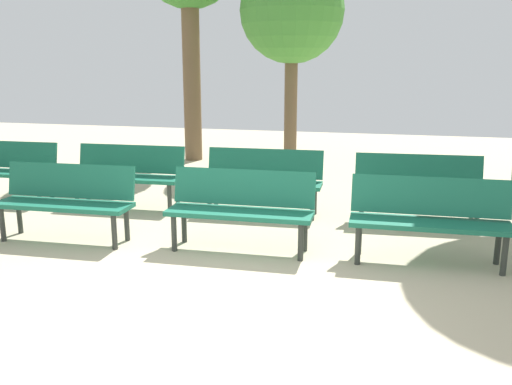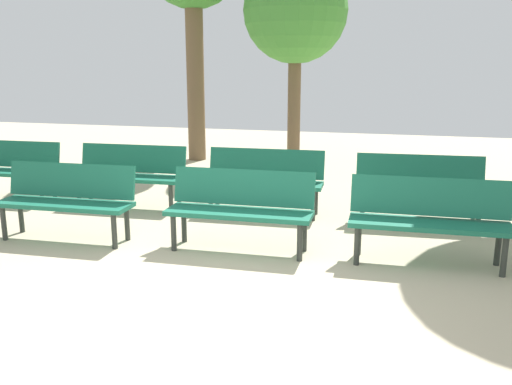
# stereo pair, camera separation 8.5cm
# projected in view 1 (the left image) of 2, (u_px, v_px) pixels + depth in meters

# --- Properties ---
(ground_plane) EXTENTS (24.81, 24.81, 0.00)m
(ground_plane) POSITION_uv_depth(u_px,v_px,m) (196.00, 310.00, 4.60)
(ground_plane) COLOR #BCAD8E
(bench_r0_c1) EXTENTS (1.62, 0.54, 0.87)m
(bench_r0_c1) POSITION_uv_depth(u_px,v_px,m) (66.00, 197.00, 6.36)
(bench_r0_c1) COLOR #19664C
(bench_r0_c1) RESTS_ON ground_plane
(bench_r0_c2) EXTENTS (1.61, 0.52, 0.87)m
(bench_r0_c2) POSITION_uv_depth(u_px,v_px,m) (241.00, 205.00, 6.02)
(bench_r0_c2) COLOR #19664C
(bench_r0_c2) RESTS_ON ground_plane
(bench_r0_c3) EXTENTS (1.61, 0.53, 0.87)m
(bench_r0_c3) POSITION_uv_depth(u_px,v_px,m) (429.00, 215.00, 5.62)
(bench_r0_c3) COLOR #19664C
(bench_r0_c3) RESTS_ON ground_plane
(bench_r1_c0) EXTENTS (1.62, 0.55, 0.87)m
(bench_r1_c0) POSITION_uv_depth(u_px,v_px,m) (4.00, 167.00, 8.22)
(bench_r1_c0) COLOR #19664C
(bench_r1_c0) RESTS_ON ground_plane
(bench_r1_c1) EXTENTS (1.62, 0.55, 0.87)m
(bench_r1_c1) POSITION_uv_depth(u_px,v_px,m) (128.00, 172.00, 7.84)
(bench_r1_c1) COLOR #19664C
(bench_r1_c1) RESTS_ON ground_plane
(bench_r1_c2) EXTENTS (1.62, 0.55, 0.87)m
(bench_r1_c2) POSITION_uv_depth(u_px,v_px,m) (263.00, 177.00, 7.48)
(bench_r1_c2) COLOR #19664C
(bench_r1_c2) RESTS_ON ground_plane
(bench_r1_c3) EXTENTS (1.63, 0.59, 0.87)m
(bench_r1_c3) POSITION_uv_depth(u_px,v_px,m) (418.00, 184.00, 7.03)
(bench_r1_c3) COLOR #19664C
(bench_r1_c3) RESTS_ON ground_plane
(tree_1) EXTENTS (2.04, 2.04, 4.04)m
(tree_1) POSITION_uv_depth(u_px,v_px,m) (292.00, 12.00, 10.67)
(tree_1) COLOR brown
(tree_1) RESTS_ON ground_plane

